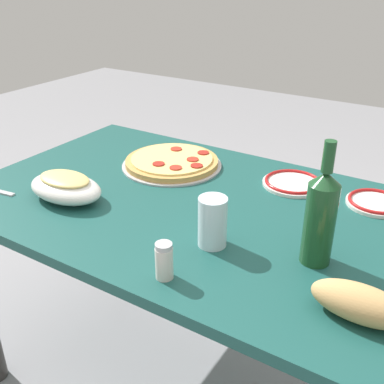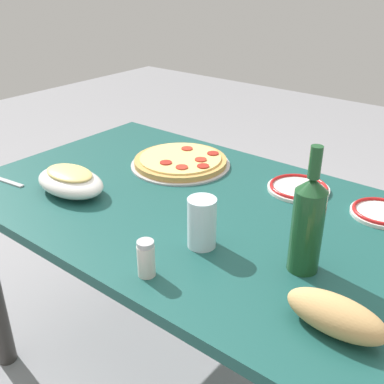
{
  "view_description": "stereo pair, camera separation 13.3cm",
  "coord_description": "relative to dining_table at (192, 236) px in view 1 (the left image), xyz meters",
  "views": [
    {
      "loc": [
        -0.63,
        1.01,
        1.35
      ],
      "look_at": [
        0.0,
        0.0,
        0.76
      ],
      "focal_mm": 43.28,
      "sensor_mm": 36.0,
      "label": 1
    },
    {
      "loc": [
        -0.74,
        0.93,
        1.35
      ],
      "look_at": [
        0.0,
        0.0,
        0.76
      ],
      "focal_mm": 43.28,
      "sensor_mm": 36.0,
      "label": 2
    }
  ],
  "objects": [
    {
      "name": "water_glass",
      "position": [
        -0.16,
        0.17,
        0.18
      ],
      "size": [
        0.07,
        0.07,
        0.13
      ],
      "primitive_type": "cylinder",
      "color": "silver",
      "rests_on": "dining_table"
    },
    {
      "name": "pepperoni_pizza",
      "position": [
        0.2,
        -0.18,
        0.13
      ],
      "size": [
        0.34,
        0.34,
        0.03
      ],
      "color": "#B7B7BC",
      "rests_on": "dining_table"
    },
    {
      "name": "side_plate_far",
      "position": [
        -0.46,
        -0.26,
        0.13
      ],
      "size": [
        0.16,
        0.16,
        0.02
      ],
      "color": "white",
      "rests_on": "dining_table"
    },
    {
      "name": "baked_pasta_dish",
      "position": [
        0.32,
        0.18,
        0.16
      ],
      "size": [
        0.24,
        0.15,
        0.08
      ],
      "color": "white",
      "rests_on": "dining_table"
    },
    {
      "name": "spice_shaker",
      "position": [
        -0.14,
        0.34,
        0.16
      ],
      "size": [
        0.04,
        0.04,
        0.09
      ],
      "color": "silver",
      "rests_on": "dining_table"
    },
    {
      "name": "bread_loaf",
      "position": [
        -0.54,
        0.25,
        0.16
      ],
      "size": [
        0.2,
        0.08,
        0.07
      ],
      "primitive_type": "ellipsoid",
      "color": "tan",
      "rests_on": "dining_table"
    },
    {
      "name": "wine_bottle",
      "position": [
        -0.4,
        0.1,
        0.24
      ],
      "size": [
        0.07,
        0.07,
        0.3
      ],
      "color": "#194723",
      "rests_on": "dining_table"
    },
    {
      "name": "side_plate_near",
      "position": [
        -0.21,
        -0.26,
        0.13
      ],
      "size": [
        0.19,
        0.19,
        0.02
      ],
      "color": "white",
      "rests_on": "dining_table"
    },
    {
      "name": "ground_plane",
      "position": [
        0.0,
        0.0,
        -0.61
      ],
      "size": [
        8.0,
        8.0,
        0.0
      ],
      "primitive_type": "plane",
      "color": "gray",
      "rests_on": "ground"
    },
    {
      "name": "dining_table",
      "position": [
        0.0,
        0.0,
        0.0
      ],
      "size": [
        1.34,
        0.84,
        0.73
      ],
      "color": "#194C47",
      "rests_on": "ground"
    }
  ]
}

